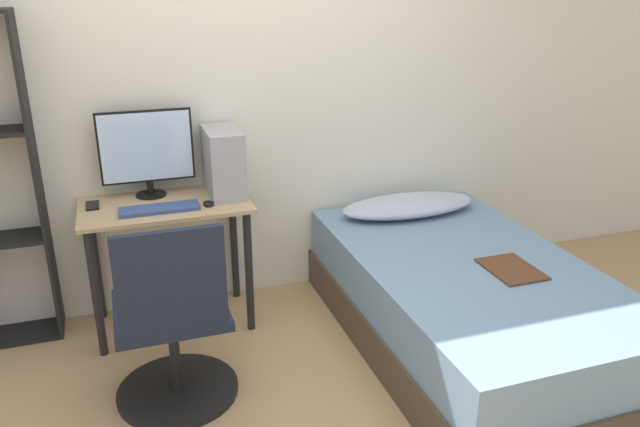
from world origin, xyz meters
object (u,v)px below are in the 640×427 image
at_px(office_chair, 174,335).
at_px(keyboard, 160,209).
at_px(bed, 466,304).
at_px(monitor, 147,150).
at_px(pc_tower, 223,162).

bearing_deg(office_chair, keyboard, 87.34).
bearing_deg(keyboard, bed, -22.69).
height_order(bed, keyboard, keyboard).
xyz_separation_m(monitor, keyboard, (0.02, -0.26, -0.25)).
relative_size(monitor, keyboard, 1.23).
bearing_deg(office_chair, pc_tower, 62.82).
distance_m(monitor, keyboard, 0.37).
height_order(office_chair, bed, office_chair).
relative_size(keyboard, pc_tower, 1.11).
distance_m(office_chair, bed, 1.54).
relative_size(office_chair, pc_tower, 2.54).
bearing_deg(keyboard, office_chair, -92.66).
relative_size(bed, keyboard, 4.81).
bearing_deg(office_chair, bed, -0.02).
distance_m(keyboard, pc_tower, 0.45).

